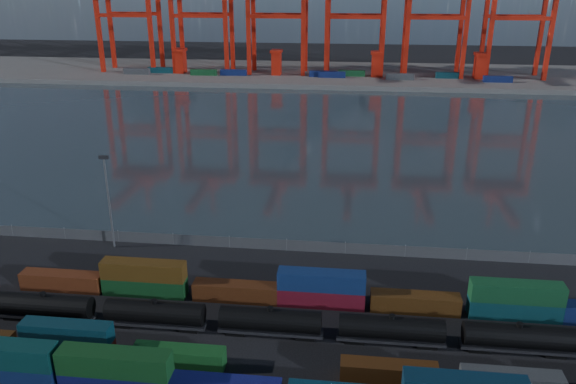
# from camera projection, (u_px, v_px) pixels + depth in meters

# --- Properties ---
(ground) EXTENTS (700.00, 700.00, 0.00)m
(ground) POSITION_uv_depth(u_px,v_px,m) (261.00, 351.00, 70.39)
(ground) COLOR black
(ground) RESTS_ON ground
(harbor_water) EXTENTS (700.00, 700.00, 0.00)m
(harbor_water) POSITION_uv_depth(u_px,v_px,m) (317.00, 134.00, 167.76)
(harbor_water) COLOR #2A373D
(harbor_water) RESTS_ON ground
(far_quay) EXTENTS (700.00, 70.00, 2.00)m
(far_quay) POSITION_uv_depth(u_px,v_px,m) (332.00, 74.00, 264.78)
(far_quay) COLOR #514F4C
(far_quay) RESTS_ON ground
(container_row_mid) EXTENTS (140.36, 2.28, 4.86)m
(container_row_mid) POSITION_uv_depth(u_px,v_px,m) (261.00, 361.00, 66.34)
(container_row_mid) COLOR #3F4144
(container_row_mid) RESTS_ON ground
(container_row_north) EXTENTS (141.66, 2.52, 5.36)m
(container_row_north) POSITION_uv_depth(u_px,v_px,m) (322.00, 293.00, 79.62)
(container_row_north) COLOR #0F1B4F
(container_row_north) RESTS_ON ground
(tanker_string) EXTENTS (137.73, 2.95, 4.22)m
(tanker_string) POSITION_uv_depth(u_px,v_px,m) (391.00, 329.00, 71.19)
(tanker_string) COLOR black
(tanker_string) RESTS_ON ground
(waterfront_fence) EXTENTS (160.12, 0.12, 2.20)m
(waterfront_fence) POSITION_uv_depth(u_px,v_px,m) (287.00, 245.00, 96.00)
(waterfront_fence) COLOR #595B5E
(waterfront_fence) RESTS_ON ground
(yard_light_mast) EXTENTS (1.60, 0.40, 16.60)m
(yard_light_mast) POSITION_uv_depth(u_px,v_px,m) (108.00, 197.00, 94.40)
(yard_light_mast) COLOR slate
(yard_light_mast) RESTS_ON ground
(quay_containers) EXTENTS (172.58, 10.99, 2.60)m
(quay_containers) POSITION_uv_depth(u_px,v_px,m) (306.00, 74.00, 251.66)
(quay_containers) COLOR navy
(quay_containers) RESTS_ON far_quay
(straddle_carriers) EXTENTS (140.00, 7.00, 11.10)m
(straddle_carriers) POSITION_uv_depth(u_px,v_px,m) (326.00, 62.00, 253.33)
(straddle_carriers) COLOR red
(straddle_carriers) RESTS_ON far_quay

